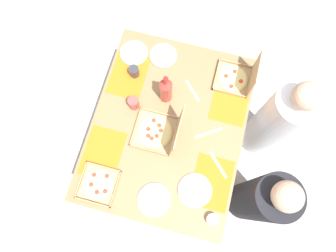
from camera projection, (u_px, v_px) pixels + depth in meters
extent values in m
plane|color=beige|center=(168.00, 147.00, 2.88)|extent=(6.00, 6.00, 0.00)
cylinder|color=#3F3328|center=(135.00, 61.00, 2.72)|extent=(0.07, 0.07, 0.75)
cylinder|color=#3F3328|center=(90.00, 197.00, 2.39)|extent=(0.07, 0.07, 0.75)
cylinder|color=#3F3328|center=(238.00, 86.00, 2.65)|extent=(0.07, 0.07, 0.75)
cylinder|color=#3F3328|center=(207.00, 229.00, 2.33)|extent=(0.07, 0.07, 0.75)
cube|color=#936D47|center=(168.00, 127.00, 2.15)|extent=(1.38, 1.09, 0.03)
cube|color=orange|center=(128.00, 75.00, 2.24)|extent=(0.36, 0.26, 0.00)
cube|color=orange|center=(103.00, 153.00, 2.08)|extent=(0.36, 0.26, 0.00)
cube|color=orange|center=(230.00, 100.00, 2.19)|extent=(0.36, 0.26, 0.00)
cube|color=orange|center=(212.00, 182.00, 2.03)|extent=(0.36, 0.26, 0.00)
cube|color=tan|center=(155.00, 132.00, 2.12)|extent=(0.29, 0.29, 0.01)
cube|color=tan|center=(160.00, 113.00, 2.14)|extent=(0.01, 0.29, 0.03)
cube|color=tan|center=(149.00, 150.00, 2.07)|extent=(0.01, 0.29, 0.03)
cube|color=tan|center=(135.00, 127.00, 2.11)|extent=(0.29, 0.01, 0.03)
cube|color=tan|center=(174.00, 137.00, 2.09)|extent=(0.29, 0.01, 0.03)
cylinder|color=#E0B76B|center=(155.00, 132.00, 2.11)|extent=(0.25, 0.25, 0.01)
cylinder|color=#EFD67F|center=(155.00, 132.00, 2.10)|extent=(0.23, 0.23, 0.00)
cylinder|color=red|center=(152.00, 138.00, 2.09)|extent=(0.03, 0.03, 0.00)
cylinder|color=red|center=(157.00, 136.00, 2.09)|extent=(0.03, 0.03, 0.00)
cylinder|color=red|center=(161.00, 130.00, 2.10)|extent=(0.03, 0.03, 0.00)
cylinder|color=red|center=(159.00, 125.00, 2.11)|extent=(0.03, 0.03, 0.00)
cylinder|color=red|center=(154.00, 120.00, 2.12)|extent=(0.03, 0.03, 0.00)
cylinder|color=red|center=(148.00, 129.00, 2.10)|extent=(0.03, 0.03, 0.00)
cylinder|color=red|center=(148.00, 136.00, 2.09)|extent=(0.03, 0.03, 0.00)
cube|color=tan|center=(177.00, 131.00, 1.94)|extent=(0.29, 0.03, 0.29)
cube|color=tan|center=(99.00, 184.00, 2.02)|extent=(0.25, 0.25, 0.01)
cube|color=tan|center=(104.00, 167.00, 2.03)|extent=(0.01, 0.25, 0.03)
cube|color=tan|center=(92.00, 202.00, 1.97)|extent=(0.01, 0.25, 0.03)
cube|color=tan|center=(81.00, 180.00, 2.01)|extent=(0.25, 0.01, 0.03)
cube|color=tan|center=(115.00, 189.00, 1.99)|extent=(0.25, 0.01, 0.03)
cylinder|color=#E0B76B|center=(99.00, 184.00, 2.01)|extent=(0.22, 0.22, 0.01)
cylinder|color=#EFD67F|center=(98.00, 184.00, 2.00)|extent=(0.20, 0.20, 0.00)
cylinder|color=red|center=(97.00, 192.00, 1.99)|extent=(0.03, 0.03, 0.00)
cylinder|color=red|center=(105.00, 191.00, 1.99)|extent=(0.03, 0.03, 0.00)
cylinder|color=red|center=(107.00, 176.00, 2.02)|extent=(0.03, 0.03, 0.00)
cylinder|color=red|center=(94.00, 175.00, 2.02)|extent=(0.03, 0.03, 0.00)
cylinder|color=red|center=(91.00, 184.00, 2.00)|extent=(0.03, 0.03, 0.00)
cube|color=tan|center=(232.00, 79.00, 2.23)|extent=(0.26, 0.26, 0.01)
cube|color=tan|center=(236.00, 64.00, 2.25)|extent=(0.01, 0.26, 0.03)
cube|color=tan|center=(229.00, 93.00, 2.18)|extent=(0.01, 0.26, 0.03)
cube|color=tan|center=(216.00, 74.00, 2.22)|extent=(0.26, 0.01, 0.03)
cube|color=tan|center=(249.00, 82.00, 2.20)|extent=(0.26, 0.01, 0.03)
cylinder|color=#E0B76B|center=(232.00, 79.00, 2.22)|extent=(0.23, 0.23, 0.01)
cylinder|color=#EFD67F|center=(233.00, 78.00, 2.21)|extent=(0.20, 0.20, 0.00)
cylinder|color=red|center=(231.00, 86.00, 2.19)|extent=(0.03, 0.03, 0.00)
cylinder|color=red|center=(241.00, 81.00, 2.20)|extent=(0.03, 0.03, 0.00)
cylinder|color=red|center=(235.00, 71.00, 2.23)|extent=(0.03, 0.03, 0.00)
cylinder|color=red|center=(226.00, 76.00, 2.22)|extent=(0.03, 0.03, 0.00)
cube|color=tan|center=(255.00, 74.00, 2.07)|extent=(0.26, 0.01, 0.26)
cylinder|color=white|center=(195.00, 191.00, 2.01)|extent=(0.22, 0.22, 0.01)
cylinder|color=white|center=(195.00, 190.00, 2.00)|extent=(0.23, 0.23, 0.01)
cylinder|color=#E0B76B|center=(191.00, 188.00, 2.00)|extent=(0.09, 0.09, 0.01)
cylinder|color=#EFD67F|center=(191.00, 188.00, 1.99)|extent=(0.08, 0.08, 0.00)
cylinder|color=white|center=(134.00, 53.00, 2.29)|extent=(0.20, 0.20, 0.01)
cylinder|color=white|center=(134.00, 53.00, 2.28)|extent=(0.21, 0.21, 0.01)
cylinder|color=white|center=(154.00, 200.00, 1.99)|extent=(0.22, 0.22, 0.01)
cylinder|color=white|center=(154.00, 200.00, 1.98)|extent=(0.23, 0.23, 0.01)
cylinder|color=white|center=(163.00, 56.00, 2.28)|extent=(0.20, 0.20, 0.01)
cylinder|color=white|center=(163.00, 55.00, 2.27)|extent=(0.21, 0.21, 0.01)
cylinder|color=#E0B76B|center=(161.00, 57.00, 2.26)|extent=(0.08, 0.08, 0.01)
cylinder|color=#EFD67F|center=(161.00, 56.00, 2.26)|extent=(0.07, 0.07, 0.00)
cylinder|color=#B2382D|center=(166.00, 91.00, 2.09)|extent=(0.09, 0.09, 0.22)
cone|color=#B2382D|center=(166.00, 84.00, 1.97)|extent=(0.09, 0.09, 0.04)
cylinder|color=#B2382D|center=(166.00, 81.00, 1.92)|extent=(0.03, 0.03, 0.06)
cylinder|color=red|center=(166.00, 79.00, 1.89)|extent=(0.03, 0.03, 0.01)
cylinder|color=#BF4742|center=(134.00, 103.00, 2.13)|extent=(0.08, 0.08, 0.10)
cylinder|color=#333338|center=(134.00, 71.00, 2.20)|extent=(0.08, 0.08, 0.09)
cylinder|color=white|center=(212.00, 220.00, 1.94)|extent=(0.08, 0.08, 0.05)
cube|color=#B7B7BC|center=(208.00, 133.00, 2.12)|extent=(0.13, 0.19, 0.00)
cube|color=#B7B7BC|center=(218.00, 165.00, 2.06)|extent=(0.16, 0.16, 0.00)
cube|color=#B7B7BC|center=(192.00, 90.00, 2.21)|extent=(0.15, 0.14, 0.00)
cylinder|color=white|center=(273.00, 124.00, 2.41)|extent=(0.32, 0.32, 1.03)
sphere|color=#D1A889|center=(307.00, 96.00, 1.82)|extent=(0.19, 0.19, 0.19)
cylinder|color=black|center=(258.00, 200.00, 2.28)|extent=(0.32, 0.32, 0.96)
sphere|color=#D1A889|center=(288.00, 197.00, 1.72)|extent=(0.19, 0.19, 0.19)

